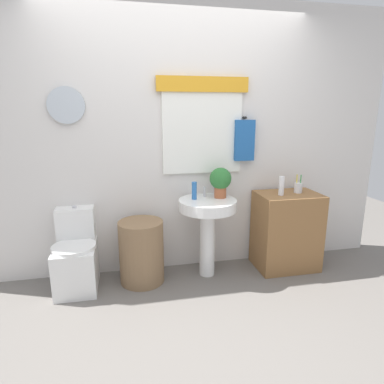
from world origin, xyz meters
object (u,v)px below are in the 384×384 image
(wooden_cabinet, at_px, (286,231))
(toilet, at_px, (76,257))
(laundry_hamper, at_px, (142,252))
(potted_plant, at_px, (220,180))
(lotion_bottle, at_px, (282,186))
(toothbrush_cup, at_px, (298,188))
(pedestal_sink, at_px, (208,218))
(soap_bottle, at_px, (194,191))

(wooden_cabinet, bearing_deg, toilet, 179.16)
(laundry_hamper, bearing_deg, toilet, 177.06)
(laundry_hamper, xyz_separation_m, potted_plant, (0.78, 0.06, 0.64))
(lotion_bottle, bearing_deg, wooden_cabinet, 20.39)
(laundry_hamper, height_order, toothbrush_cup, toothbrush_cup)
(pedestal_sink, distance_m, soap_bottle, 0.29)
(wooden_cabinet, xyz_separation_m, potted_plant, (-0.70, 0.06, 0.55))
(laundry_hamper, distance_m, potted_plant, 1.01)
(soap_bottle, distance_m, lotion_bottle, 0.86)
(laundry_hamper, xyz_separation_m, pedestal_sink, (0.64, 0.00, 0.29))
(toothbrush_cup, bearing_deg, toilet, 179.73)
(toilet, distance_m, toothbrush_cup, 2.25)
(toilet, height_order, toothbrush_cup, toothbrush_cup)
(pedestal_sink, bearing_deg, potted_plant, 23.20)
(potted_plant, height_order, lotion_bottle, potted_plant)
(toilet, bearing_deg, pedestal_sink, -1.41)
(laundry_hamper, bearing_deg, wooden_cabinet, 0.00)
(laundry_hamper, relative_size, pedestal_sink, 0.78)
(wooden_cabinet, height_order, soap_bottle, soap_bottle)
(lotion_bottle, distance_m, toothbrush_cup, 0.23)
(wooden_cabinet, bearing_deg, pedestal_sink, 180.00)
(potted_plant, bearing_deg, wooden_cabinet, -4.92)
(toothbrush_cup, bearing_deg, laundry_hamper, -179.28)
(soap_bottle, xyz_separation_m, toothbrush_cup, (1.07, -0.03, -0.01))
(potted_plant, bearing_deg, laundry_hamper, -175.60)
(wooden_cabinet, bearing_deg, toothbrush_cup, 10.52)
(lotion_bottle, bearing_deg, soap_bottle, 173.96)
(pedestal_sink, relative_size, wooden_cabinet, 0.98)
(toilet, height_order, wooden_cabinet, wooden_cabinet)
(wooden_cabinet, bearing_deg, lotion_bottle, -159.61)
(soap_bottle, distance_m, toothbrush_cup, 1.07)
(pedestal_sink, xyz_separation_m, lotion_bottle, (0.73, -0.04, 0.29))
(soap_bottle, distance_m, potted_plant, 0.27)
(toilet, distance_m, lotion_bottle, 2.05)
(wooden_cabinet, bearing_deg, potted_plant, 175.08)
(lotion_bottle, bearing_deg, toilet, 177.95)
(laundry_hamper, height_order, pedestal_sink, pedestal_sink)
(wooden_cabinet, relative_size, toothbrush_cup, 4.25)
(pedestal_sink, bearing_deg, laundry_hamper, 180.00)
(wooden_cabinet, bearing_deg, soap_bottle, 177.01)
(pedestal_sink, bearing_deg, soap_bottle, 157.38)
(wooden_cabinet, xyz_separation_m, lotion_bottle, (-0.11, -0.04, 0.49))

